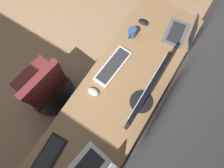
{
  "coord_description": "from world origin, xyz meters",
  "views": [
    {
      "loc": [
        0.39,
        1.85,
        2.32
      ],
      "look_at": [
        -0.0,
        1.6,
        0.95
      ],
      "focal_mm": 30.45,
      "sensor_mm": 36.0,
      "label": 1
    }
  ],
  "objects_px": {
    "drawer_pedestal": "(130,87)",
    "mouse_main": "(143,22)",
    "laptop_leftmost": "(183,33)",
    "keyboard_spare": "(113,66)",
    "keyboard_main": "(45,161)",
    "office_chair": "(45,87)",
    "monitor_primary": "(146,93)",
    "coffee_mug": "(132,33)",
    "mouse_spare": "(93,92)"
  },
  "relations": [
    {
      "from": "mouse_spare",
      "to": "drawer_pedestal",
      "type": "bearing_deg",
      "value": 147.66
    },
    {
      "from": "drawer_pedestal",
      "to": "laptop_leftmost",
      "type": "height_order",
      "value": "laptop_leftmost"
    },
    {
      "from": "keyboard_spare",
      "to": "mouse_main",
      "type": "distance_m",
      "value": 0.56
    },
    {
      "from": "laptop_leftmost",
      "to": "keyboard_spare",
      "type": "relative_size",
      "value": 0.78
    },
    {
      "from": "drawer_pedestal",
      "to": "monitor_primary",
      "type": "height_order",
      "value": "monitor_primary"
    },
    {
      "from": "keyboard_spare",
      "to": "office_chair",
      "type": "height_order",
      "value": "office_chair"
    },
    {
      "from": "drawer_pedestal",
      "to": "coffee_mug",
      "type": "bearing_deg",
      "value": -146.39
    },
    {
      "from": "monitor_primary",
      "to": "drawer_pedestal",
      "type": "bearing_deg",
      "value": -136.2
    },
    {
      "from": "drawer_pedestal",
      "to": "office_chair",
      "type": "bearing_deg",
      "value": -55.83
    },
    {
      "from": "mouse_main",
      "to": "coffee_mug",
      "type": "height_order",
      "value": "coffee_mug"
    },
    {
      "from": "mouse_main",
      "to": "coffee_mug",
      "type": "distance_m",
      "value": 0.19
    },
    {
      "from": "laptop_leftmost",
      "to": "office_chair",
      "type": "xyz_separation_m",
      "value": [
        1.1,
        -0.92,
        -0.32
      ]
    },
    {
      "from": "laptop_leftmost",
      "to": "coffee_mug",
      "type": "bearing_deg",
      "value": -57.18
    },
    {
      "from": "coffee_mug",
      "to": "mouse_spare",
      "type": "bearing_deg",
      "value": 0.93
    },
    {
      "from": "monitor_primary",
      "to": "office_chair",
      "type": "relative_size",
      "value": 0.58
    },
    {
      "from": "keyboard_spare",
      "to": "office_chair",
      "type": "bearing_deg",
      "value": -48.97
    },
    {
      "from": "keyboard_main",
      "to": "coffee_mug",
      "type": "height_order",
      "value": "coffee_mug"
    },
    {
      "from": "keyboard_main",
      "to": "keyboard_spare",
      "type": "bearing_deg",
      "value": 179.29
    },
    {
      "from": "monitor_primary",
      "to": "keyboard_main",
      "type": "bearing_deg",
      "value": -25.86
    },
    {
      "from": "keyboard_main",
      "to": "keyboard_spare",
      "type": "relative_size",
      "value": 1.0
    },
    {
      "from": "mouse_main",
      "to": "keyboard_spare",
      "type": "bearing_deg",
      "value": -0.33
    },
    {
      "from": "drawer_pedestal",
      "to": "laptop_leftmost",
      "type": "relative_size",
      "value": 2.09
    },
    {
      "from": "office_chair",
      "to": "laptop_leftmost",
      "type": "bearing_deg",
      "value": 140.07
    },
    {
      "from": "keyboard_main",
      "to": "coffee_mug",
      "type": "relative_size",
      "value": 3.77
    },
    {
      "from": "mouse_main",
      "to": "keyboard_main",
      "type": "bearing_deg",
      "value": -0.57
    },
    {
      "from": "keyboard_main",
      "to": "mouse_main",
      "type": "bearing_deg",
      "value": 179.43
    },
    {
      "from": "monitor_primary",
      "to": "coffee_mug",
      "type": "relative_size",
      "value": 4.96
    },
    {
      "from": "keyboard_spare",
      "to": "coffee_mug",
      "type": "relative_size",
      "value": 3.76
    },
    {
      "from": "keyboard_spare",
      "to": "office_chair",
      "type": "relative_size",
      "value": 0.44
    },
    {
      "from": "mouse_main",
      "to": "mouse_spare",
      "type": "relative_size",
      "value": 1.0
    },
    {
      "from": "mouse_spare",
      "to": "coffee_mug",
      "type": "relative_size",
      "value": 0.91
    },
    {
      "from": "mouse_main",
      "to": "monitor_primary",
      "type": "bearing_deg",
      "value": 27.97
    },
    {
      "from": "keyboard_main",
      "to": "mouse_main",
      "type": "distance_m",
      "value": 1.52
    },
    {
      "from": "mouse_spare",
      "to": "keyboard_spare",
      "type": "bearing_deg",
      "value": 178.0
    },
    {
      "from": "mouse_main",
      "to": "coffee_mug",
      "type": "xyz_separation_m",
      "value": [
        0.19,
        -0.02,
        0.03
      ]
    },
    {
      "from": "keyboard_spare",
      "to": "mouse_spare",
      "type": "relative_size",
      "value": 4.12
    },
    {
      "from": "keyboard_spare",
      "to": "coffee_mug",
      "type": "bearing_deg",
      "value": -176.71
    },
    {
      "from": "monitor_primary",
      "to": "keyboard_spare",
      "type": "xyz_separation_m",
      "value": [
        -0.15,
        -0.38,
        -0.25
      ]
    },
    {
      "from": "laptop_leftmost",
      "to": "keyboard_main",
      "type": "distance_m",
      "value": 1.64
    },
    {
      "from": "coffee_mug",
      "to": "laptop_leftmost",
      "type": "bearing_deg",
      "value": 122.82
    },
    {
      "from": "mouse_spare",
      "to": "laptop_leftmost",
      "type": "bearing_deg",
      "value": 157.11
    },
    {
      "from": "keyboard_spare",
      "to": "mouse_spare",
      "type": "height_order",
      "value": "mouse_spare"
    },
    {
      "from": "keyboard_spare",
      "to": "coffee_mug",
      "type": "distance_m",
      "value": 0.37
    },
    {
      "from": "drawer_pedestal",
      "to": "laptop_leftmost",
      "type": "xyz_separation_m",
      "value": [
        -0.6,
        0.18,
        0.43
      ]
    },
    {
      "from": "drawer_pedestal",
      "to": "office_chair",
      "type": "distance_m",
      "value": 0.9
    },
    {
      "from": "coffee_mug",
      "to": "office_chair",
      "type": "bearing_deg",
      "value": -31.58
    },
    {
      "from": "keyboard_main",
      "to": "mouse_main",
      "type": "xyz_separation_m",
      "value": [
        -1.52,
        0.02,
        0.01
      ]
    },
    {
      "from": "mouse_main",
      "to": "office_chair",
      "type": "distance_m",
      "value": 1.19
    },
    {
      "from": "drawer_pedestal",
      "to": "mouse_main",
      "type": "relative_size",
      "value": 6.68
    },
    {
      "from": "drawer_pedestal",
      "to": "office_chair",
      "type": "relative_size",
      "value": 0.72
    }
  ]
}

